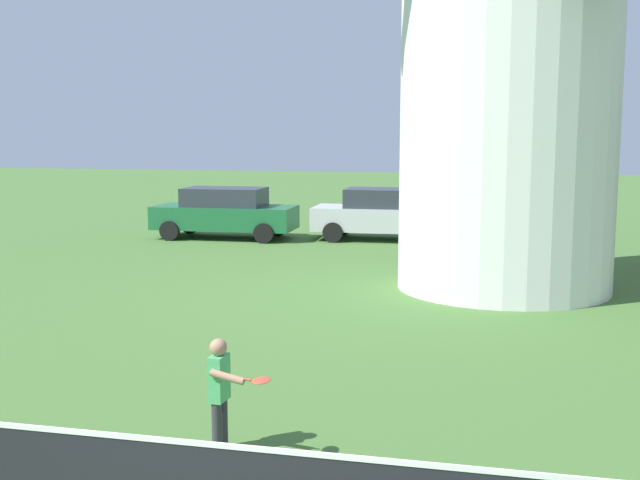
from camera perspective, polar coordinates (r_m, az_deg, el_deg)
player_far at (r=8.20m, az=-7.20°, el=-10.63°), size 0.70×0.52×1.19m
parked_car_green at (r=24.28m, az=-6.94°, el=2.03°), size 4.37×1.97×1.56m
parked_car_silver at (r=23.77m, az=4.92°, el=1.94°), size 4.49×1.95×1.56m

